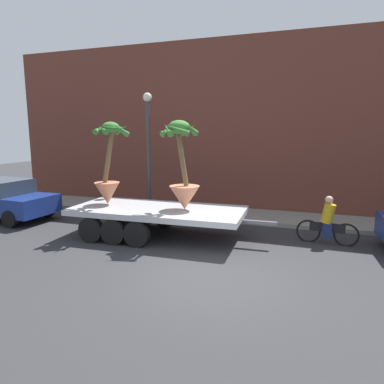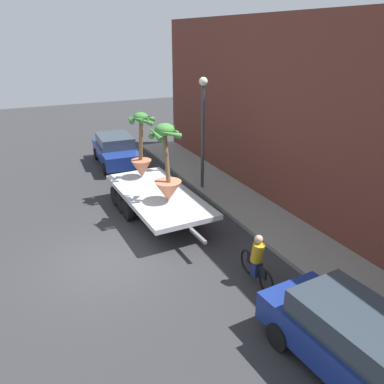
{
  "view_description": "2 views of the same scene",
  "coord_description": "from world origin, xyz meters",
  "views": [
    {
      "loc": [
        2.25,
        -7.51,
        3.41
      ],
      "look_at": [
        -1.23,
        2.54,
        1.57
      ],
      "focal_mm": 32.28,
      "sensor_mm": 36.0,
      "label": 1
    },
    {
      "loc": [
        10.44,
        -2.0,
        6.64
      ],
      "look_at": [
        0.05,
        2.86,
        1.88
      ],
      "focal_mm": 35.97,
      "sensor_mm": 36.0,
      "label": 2
    }
  ],
  "objects": [
    {
      "name": "ground_plane",
      "position": [
        0.0,
        0.0,
        0.0
      ],
      "size": [
        60.0,
        60.0,
        0.0
      ],
      "primitive_type": "plane",
      "color": "#2D2D30"
    },
    {
      "name": "trailing_car",
      "position": [
        -9.35,
        2.75,
        0.83
      ],
      "size": [
        4.41,
        2.16,
        1.58
      ],
      "color": "navy",
      "rests_on": "ground"
    },
    {
      "name": "parked_car",
      "position": [
        6.52,
        3.57,
        0.83
      ],
      "size": [
        4.68,
        2.14,
        1.58
      ],
      "color": "navy",
      "rests_on": "ground"
    },
    {
      "name": "sidewalk",
      "position": [
        0.0,
        6.1,
        0.07
      ],
      "size": [
        24.0,
        2.2,
        0.15
      ],
      "primitive_type": "cube",
      "color": "gray",
      "rests_on": "ground"
    },
    {
      "name": "cyclist",
      "position": [
        2.83,
        3.58,
        0.67
      ],
      "size": [
        1.84,
        0.37,
        1.54
      ],
      "color": "black",
      "rests_on": "ground"
    },
    {
      "name": "street_lamp",
      "position": [
        -4.06,
        5.3,
        3.23
      ],
      "size": [
        0.36,
        0.36,
        4.83
      ],
      "color": "#383D42",
      "rests_on": "sidewalk"
    },
    {
      "name": "potted_palm_rear",
      "position": [
        -4.23,
        2.57,
        2.13
      ],
      "size": [
        1.27,
        1.16,
        2.78
      ],
      "color": "#B26647",
      "rests_on": "flatbed_trailer"
    },
    {
      "name": "potted_palm_middle",
      "position": [
        -1.57,
        2.64,
        2.1
      ],
      "size": [
        1.28,
        1.17,
        2.81
      ],
      "color": "#C17251",
      "rests_on": "flatbed_trailer"
    },
    {
      "name": "building_facade",
      "position": [
        0.0,
        7.8,
        3.67
      ],
      "size": [
        24.0,
        1.2,
        7.34
      ],
      "primitive_type": "cube",
      "color": "brown",
      "rests_on": "ground"
    },
    {
      "name": "flatbed_trailer",
      "position": [
        -2.66,
        2.55,
        0.77
      ],
      "size": [
        6.65,
        2.67,
        0.98
      ],
      "color": "#B7BABF",
      "rests_on": "ground"
    }
  ]
}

